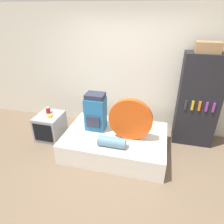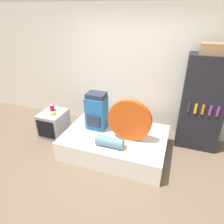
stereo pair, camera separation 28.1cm
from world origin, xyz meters
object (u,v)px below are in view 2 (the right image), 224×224
(bookshelf, at_px, (202,104))
(cardboard_box, at_px, (213,49))
(canister, at_px, (52,108))
(tent_bag, at_px, (130,120))
(sleeping_roll, at_px, (110,142))
(television, at_px, (54,123))
(backpack, at_px, (97,111))

(bookshelf, height_order, cardboard_box, cardboard_box)
(canister, relative_size, bookshelf, 0.07)
(tent_bag, xyz_separation_m, cardboard_box, (1.14, 0.78, 1.13))
(sleeping_roll, distance_m, canister, 1.63)
(television, distance_m, canister, 0.34)
(television, bearing_deg, tent_bag, -6.09)
(tent_bag, distance_m, sleeping_roll, 0.50)
(backpack, relative_size, bookshelf, 0.40)
(cardboard_box, bearing_deg, television, -168.23)
(tent_bag, bearing_deg, sleeping_roll, -128.62)
(sleeping_roll, xyz_separation_m, television, (-1.47, 0.50, -0.21))
(sleeping_roll, height_order, canister, canister)
(tent_bag, distance_m, canister, 1.80)
(backpack, distance_m, sleeping_roll, 0.71)
(sleeping_roll, bearing_deg, bookshelf, 38.03)
(sleeping_roll, height_order, bookshelf, bookshelf)
(sleeping_roll, height_order, cardboard_box, cardboard_box)
(backpack, bearing_deg, tent_bag, -14.20)
(tent_bag, height_order, canister, tent_bag)
(sleeping_roll, xyz_separation_m, canister, (-1.52, 0.59, 0.12))
(sleeping_roll, xyz_separation_m, bookshelf, (1.42, 1.11, 0.43))
(backpack, height_order, bookshelf, bookshelf)
(canister, bearing_deg, sleeping_roll, -21.26)
(sleeping_roll, bearing_deg, backpack, 131.85)
(canister, distance_m, bookshelf, 3.01)
(bookshelf, bearing_deg, backpack, -161.58)
(backpack, bearing_deg, cardboard_box, 18.22)
(canister, relative_size, cardboard_box, 0.33)
(backpack, xyz_separation_m, television, (-1.03, 0.01, -0.47))
(tent_bag, relative_size, sleeping_roll, 1.60)
(television, bearing_deg, cardboard_box, 11.77)
(cardboard_box, bearing_deg, backpack, -161.78)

